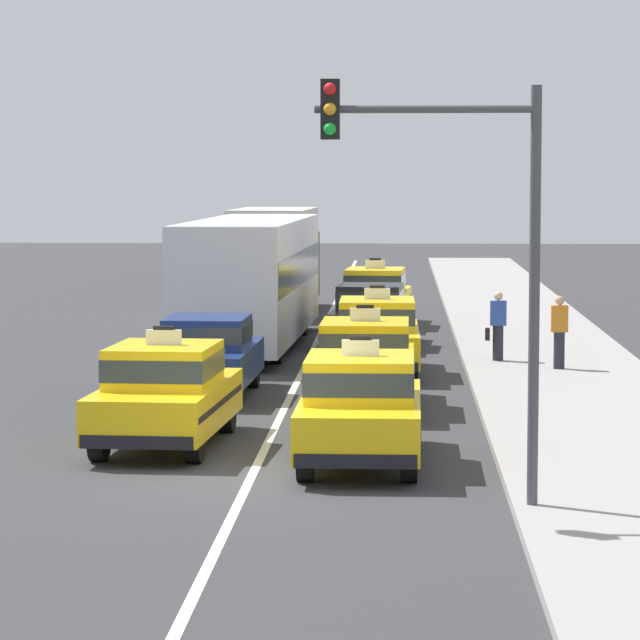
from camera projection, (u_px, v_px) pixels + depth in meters
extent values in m
plane|color=#353538|center=(249.00, 482.00, 24.15)|extent=(160.00, 160.00, 0.00)
cube|color=silver|center=(317.00, 341.00, 44.05)|extent=(0.14, 80.00, 0.01)
cube|color=#9E9993|center=(550.00, 361.00, 38.81)|extent=(4.00, 90.00, 0.15)
cylinder|color=black|center=(141.00, 412.00, 28.85)|extent=(0.28, 0.65, 0.64)
cylinder|color=black|center=(227.00, 414.00, 28.69)|extent=(0.28, 0.65, 0.64)
cylinder|color=black|center=(99.00, 441.00, 25.82)|extent=(0.28, 0.65, 0.64)
cylinder|color=black|center=(194.00, 442.00, 25.66)|extent=(0.28, 0.65, 0.64)
cube|color=yellow|center=(166.00, 405.00, 27.22)|extent=(2.07, 4.60, 0.70)
cube|color=black|center=(166.00, 402.00, 27.22)|extent=(2.06, 4.24, 0.10)
cube|color=yellow|center=(164.00, 365.00, 27.01)|extent=(1.72, 2.19, 0.64)
cube|color=#2D3842|center=(164.00, 365.00, 27.01)|extent=(1.74, 2.21, 0.35)
cube|color=white|center=(164.00, 337.00, 26.98)|extent=(0.57, 0.15, 0.24)
cube|color=black|center=(164.00, 328.00, 26.96)|extent=(0.33, 0.13, 0.06)
cube|color=black|center=(191.00, 402.00, 29.43)|extent=(1.72, 0.24, 0.20)
cube|color=black|center=(137.00, 442.00, 25.06)|extent=(1.72, 0.24, 0.20)
cylinder|color=black|center=(183.00, 371.00, 34.76)|extent=(0.26, 0.65, 0.64)
cylinder|color=black|center=(253.00, 372.00, 34.66)|extent=(0.26, 0.65, 0.64)
cylinder|color=black|center=(160.00, 389.00, 31.94)|extent=(0.26, 0.65, 0.64)
cylinder|color=black|center=(236.00, 390.00, 31.84)|extent=(0.26, 0.65, 0.64)
cube|color=navy|center=(208.00, 363.00, 33.27)|extent=(1.87, 4.34, 0.66)
cube|color=navy|center=(207.00, 332.00, 33.12)|extent=(1.61, 1.94, 0.60)
cube|color=#2D3842|center=(207.00, 332.00, 33.12)|extent=(1.63, 1.96, 0.33)
cylinder|color=black|center=(229.00, 323.00, 45.78)|extent=(0.26, 0.65, 0.64)
cylinder|color=black|center=(302.00, 324.00, 45.62)|extent=(0.26, 0.65, 0.64)
cylinder|color=black|center=(191.00, 349.00, 39.10)|extent=(0.26, 0.65, 0.64)
cylinder|color=black|center=(277.00, 350.00, 38.95)|extent=(0.26, 0.65, 0.64)
cube|color=silver|center=(251.00, 278.00, 42.23)|extent=(2.86, 11.27, 2.90)
cube|color=#2D3842|center=(251.00, 268.00, 42.21)|extent=(2.86, 10.83, 0.84)
cube|color=black|center=(274.00, 223.00, 47.64)|extent=(2.13, 0.15, 0.36)
cylinder|color=black|center=(252.00, 299.00, 54.54)|extent=(0.26, 0.65, 0.64)
cylinder|color=black|center=(311.00, 299.00, 54.38)|extent=(0.26, 0.65, 0.64)
cylinder|color=black|center=(236.00, 308.00, 50.67)|extent=(0.26, 0.65, 0.64)
cylinder|color=black|center=(299.00, 309.00, 50.51)|extent=(0.26, 0.65, 0.64)
cube|color=black|center=(285.00, 265.00, 55.34)|extent=(2.18, 2.28, 2.10)
cube|color=#2D3842|center=(288.00, 254.00, 56.38)|extent=(1.93, 0.13, 0.76)
cube|color=beige|center=(274.00, 253.00, 52.06)|extent=(2.50, 5.28, 2.70)
cylinder|color=black|center=(318.00, 427.00, 27.19)|extent=(0.25, 0.64, 0.64)
cylinder|color=black|center=(410.00, 428.00, 27.11)|extent=(0.25, 0.64, 0.64)
cylinder|color=black|center=(305.00, 459.00, 24.15)|extent=(0.25, 0.64, 0.64)
cylinder|color=black|center=(409.00, 460.00, 24.07)|extent=(0.25, 0.64, 0.64)
cube|color=yellow|center=(361.00, 420.00, 25.60)|extent=(1.84, 4.52, 0.70)
cube|color=black|center=(361.00, 416.00, 25.59)|extent=(1.86, 4.16, 0.10)
cube|color=yellow|center=(360.00, 377.00, 25.39)|extent=(1.62, 2.12, 0.64)
cube|color=#2D3842|center=(360.00, 377.00, 25.39)|extent=(1.64, 2.14, 0.35)
cube|color=white|center=(360.00, 348.00, 25.35)|extent=(0.56, 0.13, 0.24)
cube|color=black|center=(361.00, 338.00, 25.34)|extent=(0.32, 0.11, 0.06)
cube|color=black|center=(365.00, 415.00, 27.82)|extent=(1.71, 0.16, 0.20)
cube|color=black|center=(355.00, 461.00, 23.42)|extent=(1.71, 0.16, 0.20)
cylinder|color=black|center=(330.00, 381.00, 33.09)|extent=(0.25, 0.64, 0.64)
cylinder|color=black|center=(405.00, 382.00, 33.00)|extent=(0.25, 0.64, 0.64)
cylinder|color=black|center=(321.00, 403.00, 30.04)|extent=(0.25, 0.64, 0.64)
cylinder|color=black|center=(404.00, 403.00, 29.96)|extent=(0.25, 0.64, 0.64)
cube|color=yellow|center=(365.00, 373.00, 31.49)|extent=(1.85, 4.52, 0.70)
cube|color=black|center=(365.00, 371.00, 31.49)|extent=(1.86, 4.16, 0.10)
cube|color=yellow|center=(365.00, 338.00, 31.29)|extent=(1.62, 2.12, 0.64)
cube|color=#2D3842|center=(365.00, 338.00, 31.29)|extent=(1.64, 2.14, 0.35)
cube|color=white|center=(365.00, 315.00, 31.25)|extent=(0.56, 0.13, 0.24)
cube|color=black|center=(365.00, 306.00, 31.23)|extent=(0.32, 0.11, 0.06)
cube|color=black|center=(368.00, 373.00, 33.71)|extent=(1.71, 0.16, 0.20)
cube|color=black|center=(361.00, 403.00, 29.32)|extent=(1.71, 0.16, 0.20)
cylinder|color=black|center=(345.00, 352.00, 38.42)|extent=(0.25, 0.64, 0.64)
cylinder|color=black|center=(410.00, 353.00, 38.37)|extent=(0.25, 0.64, 0.64)
cylinder|color=black|center=(341.00, 368.00, 35.38)|extent=(0.25, 0.64, 0.64)
cylinder|color=black|center=(412.00, 368.00, 35.32)|extent=(0.25, 0.64, 0.64)
cube|color=yellow|center=(377.00, 344.00, 36.84)|extent=(1.84, 4.51, 0.70)
cube|color=black|center=(377.00, 342.00, 36.84)|extent=(1.85, 4.15, 0.10)
cube|color=yellow|center=(377.00, 314.00, 36.63)|extent=(1.62, 2.11, 0.64)
cube|color=#2D3842|center=(377.00, 314.00, 36.63)|extent=(1.64, 2.13, 0.35)
cube|color=white|center=(377.00, 294.00, 36.60)|extent=(0.56, 0.12, 0.24)
cube|color=black|center=(377.00, 287.00, 36.58)|extent=(0.32, 0.11, 0.06)
cube|color=black|center=(378.00, 345.00, 39.06)|extent=(1.71, 0.15, 0.20)
cube|color=black|center=(377.00, 367.00, 34.66)|extent=(1.71, 0.15, 0.20)
cylinder|color=black|center=(347.00, 329.00, 44.20)|extent=(0.28, 0.65, 0.64)
cylinder|color=black|center=(403.00, 329.00, 44.04)|extent=(0.28, 0.65, 0.64)
cylinder|color=black|center=(336.00, 339.00, 41.39)|extent=(0.28, 0.65, 0.64)
cylinder|color=black|center=(395.00, 340.00, 41.23)|extent=(0.28, 0.65, 0.64)
cube|color=black|center=(371.00, 321.00, 42.69)|extent=(2.04, 4.41, 0.66)
cube|color=black|center=(370.00, 296.00, 42.53)|extent=(1.68, 2.00, 0.60)
cube|color=#2D3842|center=(370.00, 296.00, 42.53)|extent=(1.70, 2.02, 0.33)
cylinder|color=black|center=(354.00, 310.00, 49.98)|extent=(0.28, 0.65, 0.64)
cylinder|color=black|center=(404.00, 311.00, 49.82)|extent=(0.28, 0.65, 0.64)
cylinder|color=black|center=(345.00, 319.00, 46.95)|extent=(0.28, 0.65, 0.64)
cylinder|color=black|center=(398.00, 320.00, 46.79)|extent=(0.28, 0.65, 0.64)
cube|color=yellow|center=(375.00, 303.00, 48.35)|extent=(2.08, 4.60, 0.70)
cube|color=black|center=(375.00, 301.00, 48.35)|extent=(2.08, 4.25, 0.10)
cube|color=yellow|center=(375.00, 280.00, 48.14)|extent=(1.73, 2.20, 0.64)
cube|color=#2D3842|center=(375.00, 280.00, 48.14)|extent=(1.75, 2.22, 0.35)
cube|color=white|center=(375.00, 264.00, 48.11)|extent=(0.57, 0.15, 0.24)
cube|color=black|center=(375.00, 259.00, 48.09)|extent=(0.33, 0.13, 0.06)
cube|color=black|center=(381.00, 305.00, 50.56)|extent=(1.72, 0.25, 0.20)
cube|color=black|center=(369.00, 318.00, 46.19)|extent=(1.72, 0.25, 0.20)
cylinder|color=#23232D|center=(498.00, 343.00, 38.26)|extent=(0.24, 0.24, 0.80)
cube|color=#2D4CA5|center=(498.00, 313.00, 38.20)|extent=(0.36, 0.22, 0.56)
sphere|color=beige|center=(498.00, 296.00, 38.16)|extent=(0.20, 0.20, 0.20)
cube|color=black|center=(487.00, 334.00, 38.25)|extent=(0.10, 0.20, 0.28)
cylinder|color=#23232D|center=(559.00, 350.00, 36.66)|extent=(0.24, 0.24, 0.80)
cube|color=orange|center=(559.00, 319.00, 36.59)|extent=(0.36, 0.22, 0.57)
sphere|color=tan|center=(560.00, 300.00, 36.56)|extent=(0.20, 0.20, 0.20)
cylinder|color=#47474C|center=(534.00, 303.00, 21.52)|extent=(0.14, 0.14, 5.50)
cylinder|color=#47474C|center=(425.00, 109.00, 21.37)|extent=(2.80, 0.10, 0.10)
cube|color=black|center=(330.00, 109.00, 21.42)|extent=(0.24, 0.24, 0.76)
sphere|color=red|center=(330.00, 89.00, 21.27)|extent=(0.16, 0.16, 0.16)
sphere|color=orange|center=(330.00, 109.00, 21.29)|extent=(0.16, 0.16, 0.16)
sphere|color=green|center=(330.00, 129.00, 21.32)|extent=(0.16, 0.16, 0.16)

